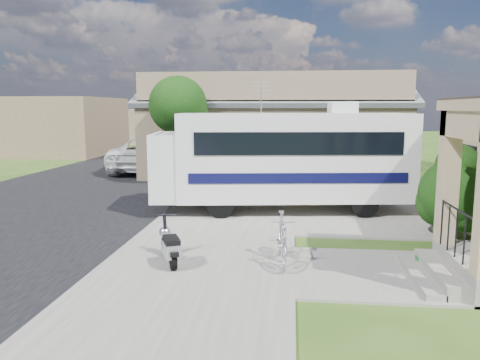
# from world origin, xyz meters

# --- Properties ---
(ground) EXTENTS (120.00, 120.00, 0.00)m
(ground) POSITION_xyz_m (0.00, 0.00, 0.00)
(ground) COLOR #274713
(street_slab) EXTENTS (9.00, 80.00, 0.02)m
(street_slab) POSITION_xyz_m (-7.50, 10.00, 0.01)
(street_slab) COLOR black
(street_slab) RESTS_ON ground
(sidewalk_slab) EXTENTS (4.00, 80.00, 0.06)m
(sidewalk_slab) POSITION_xyz_m (-1.00, 10.00, 0.03)
(sidewalk_slab) COLOR slate
(sidewalk_slab) RESTS_ON ground
(driveway_slab) EXTENTS (7.00, 6.00, 0.05)m
(driveway_slab) POSITION_xyz_m (1.50, 4.50, 0.03)
(driveway_slab) COLOR slate
(driveway_slab) RESTS_ON ground
(walk_slab) EXTENTS (4.00, 3.00, 0.05)m
(walk_slab) POSITION_xyz_m (3.00, -1.00, 0.03)
(walk_slab) COLOR slate
(walk_slab) RESTS_ON ground
(warehouse) EXTENTS (12.50, 8.40, 5.04)m
(warehouse) POSITION_xyz_m (0.00, 13.97, 1.99)
(warehouse) COLOR #7B654D
(warehouse) RESTS_ON ground
(distant_bldg_far) EXTENTS (10.00, 8.00, 4.00)m
(distant_bldg_far) POSITION_xyz_m (-17.00, 22.00, 2.00)
(distant_bldg_far) COLOR brown
(distant_bldg_far) RESTS_ON ground
(distant_bldg_near) EXTENTS (8.00, 7.00, 3.20)m
(distant_bldg_near) POSITION_xyz_m (-15.00, 34.00, 1.60)
(distant_bldg_near) COLOR #7B654D
(distant_bldg_near) RESTS_ON ground
(street_tree_a) EXTENTS (2.44, 2.40, 4.58)m
(street_tree_a) POSITION_xyz_m (-3.70, 9.05, 3.25)
(street_tree_a) COLOR #332316
(street_tree_a) RESTS_ON ground
(street_tree_b) EXTENTS (2.44, 2.40, 4.73)m
(street_tree_b) POSITION_xyz_m (-3.70, 19.05, 3.39)
(street_tree_b) COLOR #332316
(street_tree_b) RESTS_ON ground
(street_tree_c) EXTENTS (2.44, 2.40, 4.42)m
(street_tree_c) POSITION_xyz_m (-3.70, 28.05, 3.10)
(street_tree_c) COLOR #332316
(street_tree_c) RESTS_ON ground
(motorhome) EXTENTS (8.17, 3.53, 4.05)m
(motorhome) POSITION_xyz_m (0.64, 4.60, 1.74)
(motorhome) COLOR silver
(motorhome) RESTS_ON ground
(shrub) EXTENTS (1.95, 1.86, 2.39)m
(shrub) POSITION_xyz_m (4.99, 1.85, 1.22)
(shrub) COLOR #332316
(shrub) RESTS_ON ground
(scooter) EXTENTS (0.81, 1.38, 0.96)m
(scooter) POSITION_xyz_m (-1.57, -0.99, 0.43)
(scooter) COLOR black
(scooter) RESTS_ON ground
(bicycle) EXTENTS (0.66, 1.77, 1.04)m
(bicycle) POSITION_xyz_m (0.73, -0.67, 0.52)
(bicycle) COLOR #ABABB3
(bicycle) RESTS_ON ground
(pickup_truck) EXTENTS (3.15, 6.48, 1.78)m
(pickup_truck) POSITION_xyz_m (-6.28, 13.55, 0.89)
(pickup_truck) COLOR white
(pickup_truck) RESTS_ON ground
(van) EXTENTS (2.93, 6.46, 1.84)m
(van) POSITION_xyz_m (-6.21, 20.10, 0.92)
(van) COLOR white
(van) RESTS_ON ground
(garden_hose) EXTENTS (0.45, 0.45, 0.20)m
(garden_hose) POSITION_xyz_m (3.69, -0.49, 0.10)
(garden_hose) COLOR #136226
(garden_hose) RESTS_ON ground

